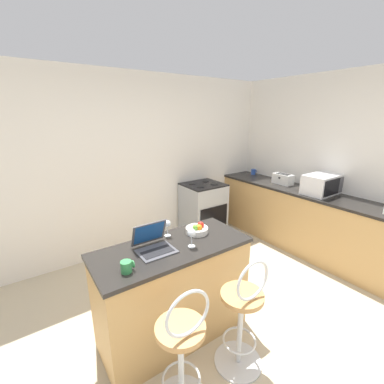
{
  "coord_description": "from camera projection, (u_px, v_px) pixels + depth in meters",
  "views": [
    {
      "loc": [
        -1.28,
        -1.15,
        2.02
      ],
      "look_at": [
        0.57,
        1.53,
        1.04
      ],
      "focal_mm": 24.0,
      "sensor_mm": 36.0,
      "label": 1
    }
  ],
  "objects": [
    {
      "name": "wall_back",
      "position": [
        125.0,
        167.0,
        3.7
      ],
      "size": [
        12.0,
        0.06,
        2.6
      ],
      "color": "silver",
      "rests_on": "ground_plane"
    },
    {
      "name": "stove_range",
      "position": [
        203.0,
        211.0,
        4.31
      ],
      "size": [
        0.63,
        0.59,
        0.94
      ],
      "color": "#9EA3A8",
      "rests_on": "ground_plane"
    },
    {
      "name": "toaster",
      "position": [
        283.0,
        179.0,
        4.15
      ],
      "size": [
        0.19,
        0.31,
        0.17
      ],
      "color": "silver",
      "rests_on": "counter_right"
    },
    {
      "name": "laptop",
      "position": [
        153.0,
        243.0,
        2.14
      ],
      "size": [
        0.3,
        0.29,
        0.23
      ],
      "color": "#47474C",
      "rests_on": "breakfast_bar"
    },
    {
      "name": "mug_green",
      "position": [
        127.0,
        267.0,
        1.83
      ],
      "size": [
        0.1,
        0.08,
        0.09
      ],
      "color": "#338447",
      "rests_on": "breakfast_bar"
    },
    {
      "name": "wine_glass_short",
      "position": [
        167.0,
        224.0,
        2.36
      ],
      "size": [
        0.06,
        0.06,
        0.16
      ],
      "color": "silver",
      "rests_on": "breakfast_bar"
    },
    {
      "name": "fruit_bowl",
      "position": [
        197.0,
        229.0,
        2.44
      ],
      "size": [
        0.21,
        0.21,
        0.11
      ],
      "color": "silver",
      "rests_on": "breakfast_bar"
    },
    {
      "name": "microwave",
      "position": [
        322.0,
        184.0,
        3.63
      ],
      "size": [
        0.53,
        0.35,
        0.28
      ],
      "color": "silver",
      "rests_on": "counter_right"
    },
    {
      "name": "counter_right",
      "position": [
        299.0,
        219.0,
        3.98
      ],
      "size": [
        0.61,
        2.91,
        0.94
      ],
      "color": "tan",
      "rests_on": "ground_plane"
    },
    {
      "name": "ground_plane",
      "position": [
        239.0,
        362.0,
        2.18
      ],
      "size": [
        20.0,
        20.0,
        0.0
      ],
      "primitive_type": "plane",
      "color": "#BCAD8E"
    },
    {
      "name": "bar_stool_near",
      "position": [
        182.0,
        353.0,
        1.72
      ],
      "size": [
        0.4,
        0.4,
        1.02
      ],
      "color": "silver",
      "rests_on": "ground_plane"
    },
    {
      "name": "mug_blue",
      "position": [
        253.0,
        172.0,
        4.84
      ],
      "size": [
        0.1,
        0.08,
        0.1
      ],
      "color": "#2D51AD",
      "rests_on": "counter_right"
    },
    {
      "name": "wine_glass_tall",
      "position": [
        192.0,
        234.0,
        2.16
      ],
      "size": [
        0.07,
        0.07,
        0.16
      ],
      "color": "silver",
      "rests_on": "breakfast_bar"
    },
    {
      "name": "breakfast_bar",
      "position": [
        174.0,
        291.0,
        2.35
      ],
      "size": [
        1.37,
        0.59,
        0.94
      ],
      "color": "tan",
      "rests_on": "ground_plane"
    },
    {
      "name": "bar_stool_far",
      "position": [
        242.0,
        317.0,
        2.03
      ],
      "size": [
        0.4,
        0.4,
        1.02
      ],
      "color": "silver",
      "rests_on": "ground_plane"
    }
  ]
}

